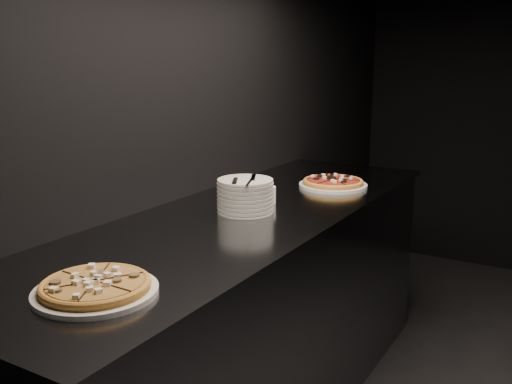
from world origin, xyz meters
The scene contains 7 objects.
wall_left centered at (-2.50, 0.00, 1.40)m, with size 0.02×5.00×2.80m, color black.
counter centered at (-2.13, 0.00, 0.46)m, with size 0.74×2.44×0.92m.
pizza_mushroom centered at (-2.04, -0.88, 0.94)m, with size 0.33×0.33×0.04m.
pizza_tomato centered at (-2.01, 0.61, 0.94)m, with size 0.37×0.37×0.04m.
plate_stack centered at (-2.14, 0.01, 0.99)m, with size 0.22×0.22×0.13m.
cutlery centered at (-2.13, 0.00, 1.06)m, with size 0.10×0.23×0.01m.
ramekin centered at (-2.14, 0.18, 0.96)m, with size 0.08×0.08×0.07m.
Camera 1 is at (-0.97, -1.86, 1.52)m, focal length 40.00 mm.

